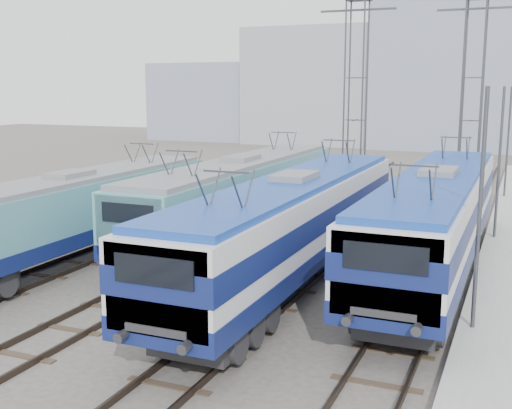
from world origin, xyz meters
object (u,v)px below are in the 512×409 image
(locomotive_far_left, at_px, (68,212))
(locomotive_center_left, at_px, (239,192))
(locomotive_far_right, at_px, (436,213))
(catenary_tower_west, at_px, (356,92))
(locomotive_center_right, at_px, (293,220))
(mast_front, at_px, (479,216))
(catenary_tower_east, at_px, (472,93))
(mast_mid, at_px, (499,166))
(mast_rear, at_px, (508,144))

(locomotive_far_left, relative_size, locomotive_center_left, 0.95)
(locomotive_far_right, xyz_separation_m, catenary_tower_west, (-6.75, 14.28, 4.25))
(locomotive_center_right, xyz_separation_m, mast_front, (6.35, -2.63, 1.13))
(locomotive_far_right, bearing_deg, locomotive_far_left, -163.25)
(catenary_tower_east, distance_m, mast_mid, 10.69)
(locomotive_center_right, relative_size, catenary_tower_east, 1.55)
(mast_front, relative_size, mast_rear, 1.00)
(locomotive_center_left, relative_size, catenary_tower_west, 1.51)
(locomotive_far_left, bearing_deg, mast_front, -6.16)
(locomotive_far_right, relative_size, mast_front, 2.68)
(locomotive_far_right, relative_size, mast_mid, 2.68)
(locomotive_far_right, bearing_deg, mast_rear, 84.22)
(locomotive_far_right, xyz_separation_m, mast_front, (1.85, -5.72, 1.11))
(locomotive_center_right, height_order, mast_front, mast_front)
(locomotive_far_left, height_order, locomotive_center_left, locomotive_center_left)
(catenary_tower_east, bearing_deg, locomotive_center_left, -121.96)
(locomotive_far_left, distance_m, catenary_tower_east, 24.69)
(mast_front, bearing_deg, locomotive_far_right, 107.92)
(mast_rear, bearing_deg, locomotive_center_right, -106.55)
(locomotive_center_left, distance_m, mast_front, 13.52)
(mast_rear, bearing_deg, locomotive_center_left, -124.11)
(mast_rear, bearing_deg, mast_front, -90.00)
(locomotive_far_left, height_order, locomotive_far_right, locomotive_far_right)
(locomotive_far_right, bearing_deg, mast_front, -72.08)
(catenary_tower_west, bearing_deg, locomotive_far_right, -64.70)
(locomotive_center_left, height_order, catenary_tower_east, catenary_tower_east)
(locomotive_far_left, height_order, catenary_tower_east, catenary_tower_east)
(locomotive_far_left, height_order, catenary_tower_west, catenary_tower_west)
(locomotive_far_right, relative_size, catenary_tower_east, 1.56)
(locomotive_far_left, xyz_separation_m, mast_front, (15.35, -1.66, 1.35))
(locomotive_center_left, distance_m, catenary_tower_east, 17.10)
(locomotive_center_right, height_order, mast_rear, mast_rear)
(locomotive_center_left, height_order, mast_front, mast_front)
(mast_mid, bearing_deg, locomotive_far_right, -106.42)
(locomotive_far_right, distance_m, catenary_tower_east, 16.83)
(mast_mid, bearing_deg, locomotive_center_right, -124.11)
(locomotive_center_right, relative_size, locomotive_far_right, 0.99)
(catenary_tower_west, relative_size, mast_mid, 1.71)
(mast_front, bearing_deg, locomotive_far_left, 173.84)
(locomotive_center_right, relative_size, mast_mid, 2.66)
(locomotive_center_right, height_order, mast_mid, mast_mid)
(locomotive_center_left, relative_size, mast_mid, 2.59)
(catenary_tower_west, distance_m, mast_front, 22.00)
(locomotive_center_left, height_order, mast_rear, mast_rear)
(locomotive_far_right, height_order, mast_front, mast_front)
(locomotive_center_left, bearing_deg, catenary_tower_west, 79.40)
(catenary_tower_west, bearing_deg, catenary_tower_east, 17.10)
(locomotive_far_left, bearing_deg, mast_rear, 55.51)
(locomotive_center_left, relative_size, locomotive_far_right, 0.96)
(mast_rear, bearing_deg, catenary_tower_west, -155.06)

